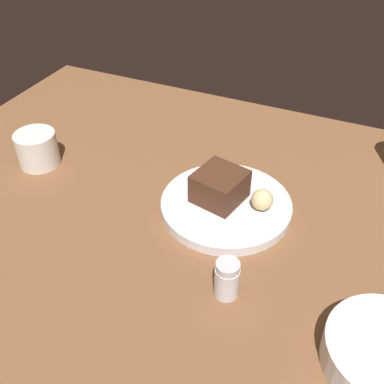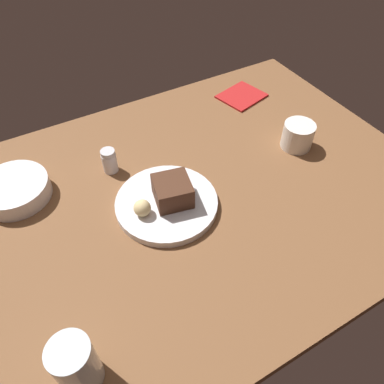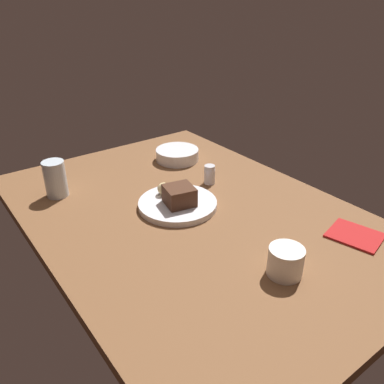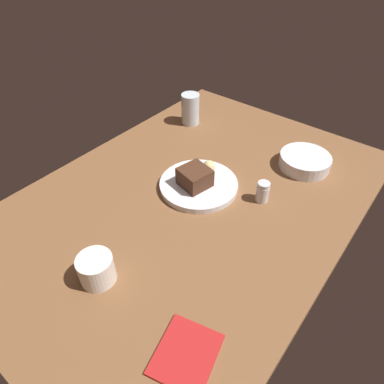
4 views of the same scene
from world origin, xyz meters
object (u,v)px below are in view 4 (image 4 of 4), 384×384
(dessert_plate, at_px, (199,185))
(water_glass, at_px, (190,109))
(salt_shaker, at_px, (263,192))
(coffee_cup, at_px, (96,269))
(bread_roll, at_px, (209,166))
(side_bowl, at_px, (305,161))
(chocolate_cake_slice, at_px, (195,177))
(folded_napkin, at_px, (186,354))

(dessert_plate, distance_m, water_glass, 0.39)
(salt_shaker, distance_m, coffee_cup, 0.49)
(bread_roll, xyz_separation_m, side_bowl, (-0.23, 0.21, -0.02))
(bread_roll, distance_m, water_glass, 0.34)
(salt_shaker, bearing_deg, chocolate_cake_slice, -65.42)
(chocolate_cake_slice, distance_m, bread_roll, 0.08)
(salt_shaker, bearing_deg, folded_napkin, 12.93)
(chocolate_cake_slice, bearing_deg, dessert_plate, 167.15)
(bread_roll, bearing_deg, folded_napkin, 32.00)
(water_glass, height_order, side_bowl, water_glass)
(coffee_cup, bearing_deg, dessert_plate, -177.20)
(salt_shaker, relative_size, water_glass, 0.55)
(chocolate_cake_slice, height_order, bread_roll, chocolate_cake_slice)
(water_glass, bearing_deg, salt_shaker, 63.52)
(bread_roll, bearing_deg, water_glass, -131.46)
(water_glass, bearing_deg, dessert_plate, 42.45)
(side_bowl, bearing_deg, folded_napkin, 6.79)
(chocolate_cake_slice, relative_size, salt_shaker, 1.29)
(folded_napkin, bearing_deg, side_bowl, -173.21)
(bread_roll, relative_size, salt_shaker, 0.60)
(dessert_plate, distance_m, coffee_cup, 0.40)
(side_bowl, bearing_deg, dessert_plate, -34.68)
(bread_roll, height_order, folded_napkin, bread_roll)
(coffee_cup, bearing_deg, water_glass, -157.72)
(dessert_plate, xyz_separation_m, water_glass, (-0.29, -0.26, 0.05))
(coffee_cup, bearing_deg, side_bowl, 165.19)
(bread_roll, height_order, water_glass, water_glass)
(water_glass, bearing_deg, coffee_cup, 22.28)
(salt_shaker, bearing_deg, coffee_cup, -18.59)
(chocolate_cake_slice, bearing_deg, folded_napkin, 36.30)
(water_glass, bearing_deg, chocolate_cake_slice, 40.63)
(bread_roll, distance_m, salt_shaker, 0.19)
(dessert_plate, bearing_deg, water_glass, -137.55)
(bread_roll, xyz_separation_m, water_glass, (-0.22, -0.25, 0.02))
(salt_shaker, relative_size, folded_napkin, 0.49)
(side_bowl, bearing_deg, bread_roll, -42.46)
(salt_shaker, relative_size, coffee_cup, 0.78)
(dessert_plate, xyz_separation_m, bread_roll, (-0.06, -0.01, 0.03))
(dessert_plate, height_order, water_glass, water_glass)
(dessert_plate, xyz_separation_m, folded_napkin, (0.41, 0.29, -0.01))
(bread_roll, height_order, coffee_cup, coffee_cup)
(salt_shaker, height_order, coffee_cup, coffee_cup)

